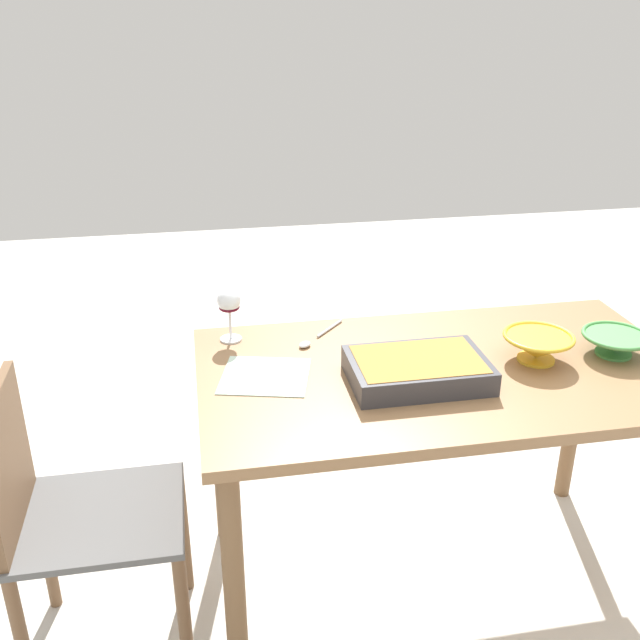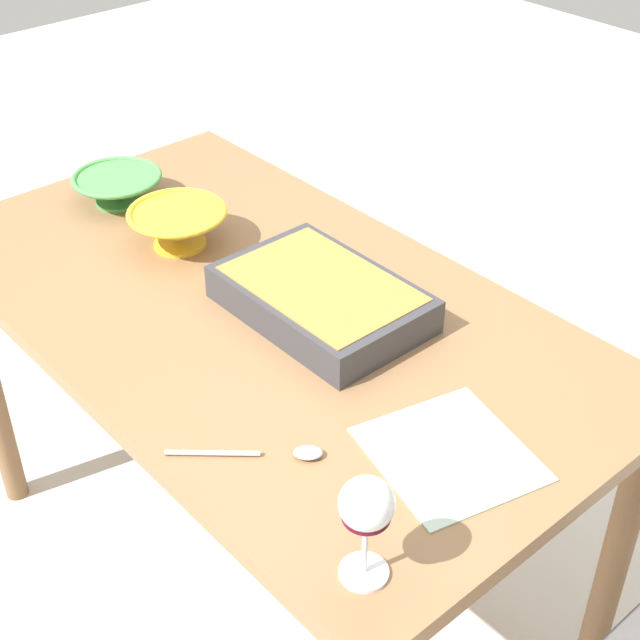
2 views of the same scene
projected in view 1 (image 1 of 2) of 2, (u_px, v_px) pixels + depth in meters
ground_plane at (428, 576)px, 2.37m from camera, size 8.00×8.00×0.00m
dining_table at (442, 396)px, 2.09m from camera, size 1.39×0.77×0.77m
chair at (70, 514)px, 1.93m from camera, size 0.44×0.40×0.85m
wine_glass at (229, 304)px, 2.17m from camera, size 0.07×0.07×0.17m
casserole_dish at (418, 369)px, 1.96m from camera, size 0.37×0.25×0.07m
mixing_bowl at (615, 342)px, 2.11m from camera, size 0.20×0.20×0.07m
small_bowl at (538, 346)px, 2.07m from camera, size 0.20×0.20×0.08m
serving_spoon at (313, 339)px, 2.21m from camera, size 0.17×0.19×0.01m
napkin at (265, 376)px, 2.00m from camera, size 0.29×0.27×0.00m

